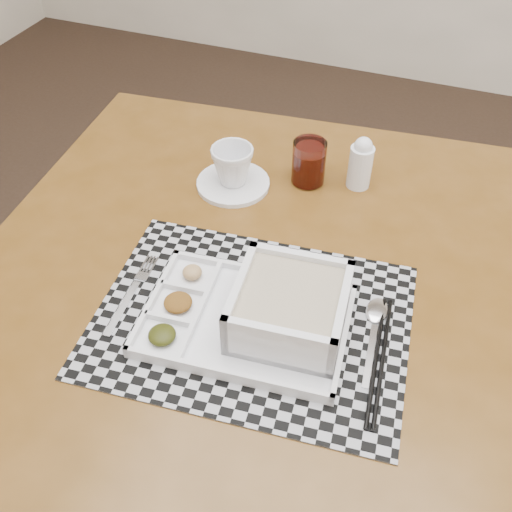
% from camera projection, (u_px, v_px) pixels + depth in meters
% --- Properties ---
extents(dining_table, '(1.13, 1.13, 0.78)m').
position_uv_depth(dining_table, '(265.00, 303.00, 1.05)').
color(dining_table, '#4F310E').
rests_on(dining_table, ground).
extents(placemat, '(0.53, 0.42, 0.00)m').
position_uv_depth(placemat, '(252.00, 319.00, 0.92)').
color(placemat, '#9C9DA4').
rests_on(placemat, dining_table).
extents(serving_tray, '(0.34, 0.25, 0.09)m').
position_uv_depth(serving_tray, '(275.00, 313.00, 0.88)').
color(serving_tray, white).
rests_on(serving_tray, placemat).
extents(fork, '(0.03, 0.19, 0.00)m').
position_uv_depth(fork, '(133.00, 292.00, 0.96)').
color(fork, silver).
rests_on(fork, placemat).
extents(spoon, '(0.04, 0.18, 0.01)m').
position_uv_depth(spoon, '(376.00, 317.00, 0.92)').
color(spoon, silver).
rests_on(spoon, placemat).
extents(chopsticks, '(0.04, 0.24, 0.01)m').
position_uv_depth(chopsticks, '(379.00, 359.00, 0.86)').
color(chopsticks, black).
rests_on(chopsticks, placemat).
extents(saucer, '(0.15, 0.15, 0.01)m').
position_uv_depth(saucer, '(233.00, 183.00, 1.17)').
color(saucer, white).
rests_on(saucer, dining_table).
extents(cup, '(0.09, 0.09, 0.08)m').
position_uv_depth(cup, '(232.00, 165.00, 1.14)').
color(cup, white).
rests_on(cup, saucer).
extents(juice_glass, '(0.07, 0.07, 0.09)m').
position_uv_depth(juice_glass, '(309.00, 164.00, 1.15)').
color(juice_glass, white).
rests_on(juice_glass, dining_table).
extents(creamer_bottle, '(0.05, 0.05, 0.11)m').
position_uv_depth(creamer_bottle, '(361.00, 163.00, 1.13)').
color(creamer_bottle, white).
rests_on(creamer_bottle, dining_table).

